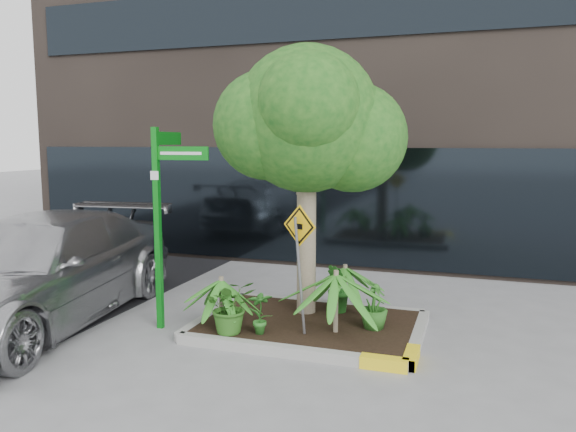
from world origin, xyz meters
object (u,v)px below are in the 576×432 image
(tree, at_px, (307,119))
(parked_car, at_px, (38,271))
(street_sign_post, at_px, (163,206))
(cattle_sign, at_px, (300,248))

(tree, xyz_separation_m, parked_car, (-3.93, -1.44, -2.33))
(street_sign_post, bearing_deg, cattle_sign, -7.45)
(tree, xyz_separation_m, street_sign_post, (-1.96, -0.98, -1.28))
(tree, bearing_deg, street_sign_post, -153.31)
(parked_car, relative_size, cattle_sign, 3.15)
(parked_car, distance_m, street_sign_post, 2.27)
(tree, bearing_deg, parked_car, -159.89)
(tree, height_order, cattle_sign, tree)
(parked_car, xyz_separation_m, cattle_sign, (4.17, 0.31, 0.55))
(street_sign_post, bearing_deg, parked_car, -170.64)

